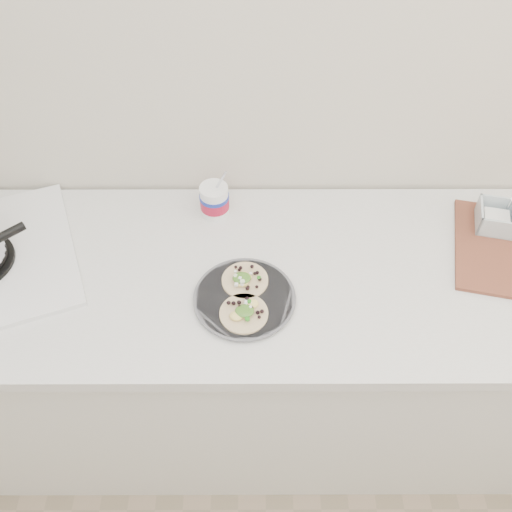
{
  "coord_description": "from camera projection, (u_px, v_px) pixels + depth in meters",
  "views": [
    {
      "loc": [
        -0.04,
        0.45,
        2.09
      ],
      "look_at": [
        -0.03,
        1.42,
        0.96
      ],
      "focal_mm": 40.0,
      "sensor_mm": 36.0,
      "label": 1
    }
  ],
  "objects": [
    {
      "name": "tub",
      "position": [
        215.0,
        198.0,
        1.63
      ],
      "size": [
        0.09,
        0.09,
        0.19
      ],
      "rotation": [
        0.0,
        0.0,
        -0.0
      ],
      "color": "white",
      "rests_on": "counter"
    },
    {
      "name": "counter",
      "position": [
        266.0,
        353.0,
        1.89
      ],
      "size": [
        2.44,
        0.66,
        0.9
      ],
      "color": "silver",
      "rests_on": "ground"
    },
    {
      "name": "taco_plate",
      "position": [
        244.0,
        296.0,
        1.46
      ],
      "size": [
        0.26,
        0.26,
        0.04
      ],
      "rotation": [
        0.0,
        0.0,
        -0.28
      ],
      "color": "#56565C",
      "rests_on": "counter"
    }
  ]
}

